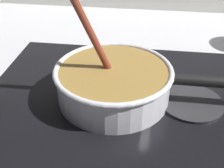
{
  "coord_description": "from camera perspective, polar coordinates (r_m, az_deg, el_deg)",
  "views": [
    {
      "loc": [
        0.06,
        -0.31,
        0.38
      ],
      "look_at": [
        -0.0,
        0.18,
        0.05
      ],
      "focal_mm": 46.23,
      "sensor_mm": 36.0,
      "label": 1
    }
  ],
  "objects": [
    {
      "name": "hob_plate",
      "position": [
        0.63,
        0.0,
        -3.06
      ],
      "size": [
        0.56,
        0.48,
        0.01
      ],
      "primitive_type": "cube",
      "color": "black",
      "rests_on": "ground"
    },
    {
      "name": "burner_ring",
      "position": [
        0.62,
        0.0,
        -2.32
      ],
      "size": [
        0.16,
        0.16,
        0.01
      ],
      "primitive_type": "torus",
      "color": "#592D0C",
      "rests_on": "hob_plate"
    },
    {
      "name": "spare_burner",
      "position": [
        0.62,
        15.44,
        -3.53
      ],
      "size": [
        0.13,
        0.13,
        0.01
      ],
      "primitive_type": "cylinder",
      "color": "#262628",
      "rests_on": "hob_plate"
    },
    {
      "name": "cooking_pan",
      "position": [
        0.6,
        0.16,
        0.46
      ],
      "size": [
        0.41,
        0.24,
        0.32
      ],
      "color": "silver",
      "rests_on": "hob_plate"
    }
  ]
}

